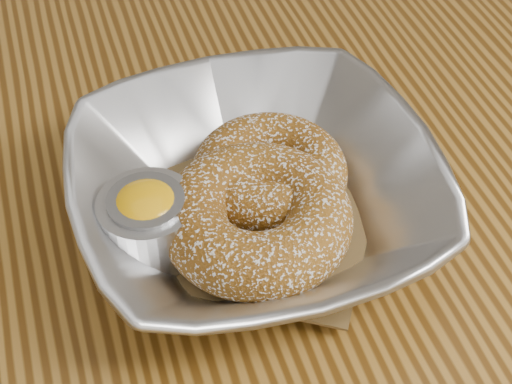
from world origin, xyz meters
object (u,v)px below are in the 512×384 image
object	(u,v)px
table	(380,309)
donut_front	(256,218)
serving_bowl	(256,194)
ramekin	(148,221)
donut_back	(270,172)

from	to	relation	value
table	donut_front	size ratio (longest dim) A/B	10.28
serving_bowl	donut_front	size ratio (longest dim) A/B	1.95
serving_bowl	ramekin	world-z (taller)	same
table	donut_back	world-z (taller)	donut_back
serving_bowl	table	bearing A→B (deg)	-14.85
table	ramekin	world-z (taller)	ramekin
donut_front	ramekin	distance (m)	0.06
table	ramekin	distance (m)	0.21
donut_front	serving_bowl	bearing A→B (deg)	73.22
donut_front	ramekin	xyz separation A→B (m)	(-0.06, 0.02, 0.00)
ramekin	donut_back	bearing A→B (deg)	14.93
serving_bowl	donut_front	xyz separation A→B (m)	(-0.01, -0.02, 0.00)
donut_back	ramekin	bearing A→B (deg)	-165.07
serving_bowl	ramekin	distance (m)	0.07
serving_bowl	ramekin	size ratio (longest dim) A/B	3.86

